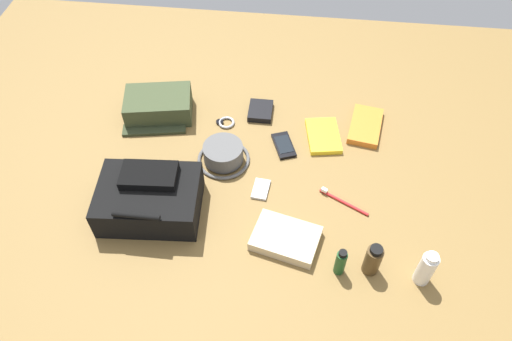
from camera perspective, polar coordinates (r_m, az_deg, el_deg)
The scene contains 15 objects.
ground_plane at distance 1.68m, azimuth -0.00°, elevation -1.13°, with size 2.64×2.02×0.02m, color brown.
backpack at distance 1.58m, azimuth -12.42°, elevation -3.17°, with size 0.33×0.26×0.14m.
toiletry_pouch at distance 1.89m, azimuth -11.40°, elevation 7.43°, with size 0.27×0.24×0.09m.
bucket_hat at distance 1.71m, azimuth -3.86°, elevation 1.89°, with size 0.19×0.19×0.07m.
toothpaste_tube at distance 1.49m, azimuth 19.37°, elevation -10.82°, with size 0.05×0.05×0.13m.
cologne_bottle at distance 1.47m, azimuth 13.57°, elevation -10.16°, with size 0.05×0.05×0.12m.
shampoo_bottle at distance 1.45m, azimuth 9.91°, elevation -10.57°, with size 0.03×0.03×0.11m.
paperback_novel at distance 1.87m, azimuth 12.74°, elevation 5.11°, with size 0.14×0.21×0.02m.
travel_guidebook at distance 1.81m, azimuth 7.92°, elevation 4.03°, with size 0.14×0.19×0.02m.
cell_phone at distance 1.77m, azimuth 3.28°, elevation 2.98°, with size 0.10×0.14×0.01m.
media_player at distance 1.64m, azimuth 0.57°, elevation -2.20°, with size 0.06×0.09×0.01m.
wristwatch at distance 1.85m, azimuth -3.60°, elevation 5.66°, with size 0.07×0.06×0.01m.
toothbrush at distance 1.63m, azimuth 9.97°, elevation -3.49°, with size 0.16×0.09×0.02m.
wallet at distance 1.88m, azimuth 0.53°, elevation 7.03°, with size 0.09×0.11×0.02m, color black.
folded_towel at distance 1.51m, azimuth 3.51°, elevation -7.96°, with size 0.20×0.14×0.04m, color #C6B289.
Camera 1 is at (-0.12, 1.04, 1.30)m, focal length 34.02 mm.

